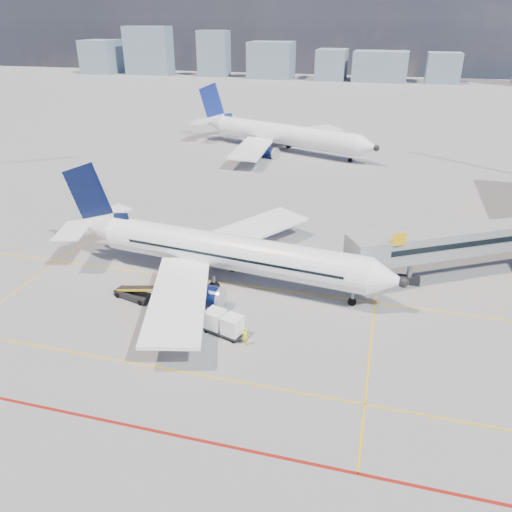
{
  "coord_description": "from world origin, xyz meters",
  "views": [
    {
      "loc": [
        13.61,
        -33.59,
        24.14
      ],
      "look_at": [
        2.78,
        6.87,
        4.0
      ],
      "focal_mm": 35.0,
      "sensor_mm": 36.0,
      "label": 1
    }
  ],
  "objects_px": {
    "cargo_dolly": "(224,323)",
    "main_aircraft": "(217,251)",
    "second_aircraft": "(279,134)",
    "ramp_worker": "(246,337)",
    "belt_loader": "(134,294)",
    "baggage_tug": "(229,326)"
  },
  "relations": [
    {
      "from": "belt_loader",
      "to": "cargo_dolly",
      "type": "bearing_deg",
      "value": -3.18
    },
    {
      "from": "belt_loader",
      "to": "baggage_tug",
      "type": "bearing_deg",
      "value": -1.24
    },
    {
      "from": "cargo_dolly",
      "to": "belt_loader",
      "type": "distance_m",
      "value": 10.54
    },
    {
      "from": "belt_loader",
      "to": "second_aircraft",
      "type": "bearing_deg",
      "value": 104.63
    },
    {
      "from": "second_aircraft",
      "to": "ramp_worker",
      "type": "bearing_deg",
      "value": -58.77
    },
    {
      "from": "main_aircraft",
      "to": "cargo_dolly",
      "type": "xyz_separation_m",
      "value": [
        3.62,
        -9.04,
        -2.16
      ]
    },
    {
      "from": "cargo_dolly",
      "to": "belt_loader",
      "type": "bearing_deg",
      "value": 179.03
    },
    {
      "from": "second_aircraft",
      "to": "belt_loader",
      "type": "distance_m",
      "value": 60.61
    },
    {
      "from": "main_aircraft",
      "to": "belt_loader",
      "type": "xyz_separation_m",
      "value": [
        -6.38,
        -5.76,
        -2.66
      ]
    },
    {
      "from": "cargo_dolly",
      "to": "baggage_tug",
      "type": "bearing_deg",
      "value": 52.91
    },
    {
      "from": "cargo_dolly",
      "to": "main_aircraft",
      "type": "bearing_deg",
      "value": 129.03
    },
    {
      "from": "second_aircraft",
      "to": "baggage_tug",
      "type": "height_order",
      "value": "second_aircraft"
    },
    {
      "from": "baggage_tug",
      "to": "belt_loader",
      "type": "bearing_deg",
      "value": -177.86
    },
    {
      "from": "baggage_tug",
      "to": "main_aircraft",
      "type": "bearing_deg",
      "value": 132.81
    },
    {
      "from": "second_aircraft",
      "to": "belt_loader",
      "type": "height_order",
      "value": "second_aircraft"
    },
    {
      "from": "main_aircraft",
      "to": "baggage_tug",
      "type": "bearing_deg",
      "value": -58.77
    },
    {
      "from": "baggage_tug",
      "to": "cargo_dolly",
      "type": "bearing_deg",
      "value": -125.91
    },
    {
      "from": "second_aircraft",
      "to": "belt_loader",
      "type": "relative_size",
      "value": 7.42
    },
    {
      "from": "second_aircraft",
      "to": "ramp_worker",
      "type": "xyz_separation_m",
      "value": [
        11.84,
        -64.88,
        -2.42
      ]
    },
    {
      "from": "second_aircraft",
      "to": "ramp_worker",
      "type": "relative_size",
      "value": 25.1
    },
    {
      "from": "main_aircraft",
      "to": "second_aircraft",
      "type": "distance_m",
      "value": 55.12
    },
    {
      "from": "cargo_dolly",
      "to": "ramp_worker",
      "type": "distance_m",
      "value": 2.45
    }
  ]
}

